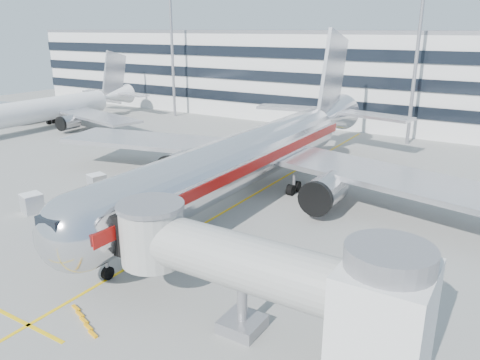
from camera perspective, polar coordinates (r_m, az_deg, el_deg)
The scene contains 15 objects.
ground at distance 38.26m, azimuth -6.99°, elevation -6.77°, with size 180.00×180.00×0.00m, color gray.
lead_in_line at distance 45.85m, azimuth 0.77°, elevation -2.34°, with size 0.25×70.00×0.01m, color yellow.
stop_bar at distance 30.10m, azimuth -24.40°, elevation -15.81°, with size 6.00×0.25×0.01m, color yellow.
main_jet at distance 45.99m, azimuth 1.90°, elevation 3.25°, with size 50.95×48.70×16.06m.
jet_bridge at distance 24.51m, azimuth 3.70°, elevation -11.57°, with size 17.80×4.50×7.00m.
terminal at distance 88.05m, azimuth 17.39°, elevation 11.93°, with size 150.00×24.25×15.60m.
light_mast_west at distance 89.44m, azimuth -8.35°, elevation 17.17°, with size 2.40×1.20×25.45m.
light_mast_centre at distance 70.33m, azimuth 20.98°, elevation 16.03°, with size 2.40×1.20×25.45m.
second_jet at distance 85.15m, azimuth -22.15°, elevation 8.09°, with size 38.21×36.52×12.04m.
belt_loader at distance 45.03m, azimuth -10.62°, elevation -2.18°, with size 4.72×1.73×2.26m.
baggage_tug at distance 40.96m, azimuth -20.53°, elevation -4.76°, with size 3.15×2.61×2.06m.
cargo_container_left at distance 46.38m, azimuth -24.03°, elevation -2.58°, with size 2.00×2.00×1.75m.
cargo_container_right at distance 50.50m, azimuth -17.03°, elevation -0.22°, with size 1.92×1.92×1.65m.
cargo_container_front at distance 45.55m, azimuth -16.79°, elevation -2.06°, with size 2.18×2.18×1.82m.
ramp_worker at distance 42.76m, azimuth -15.78°, elevation -3.30°, with size 0.66×0.43×1.81m, color #A2F519.
Camera 1 is at (22.00, -26.92, 15.97)m, focal length 35.00 mm.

